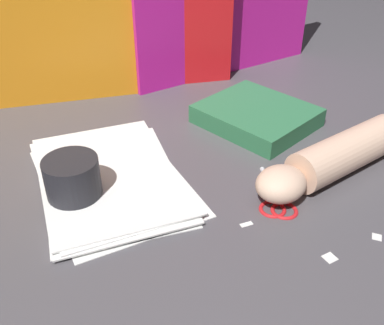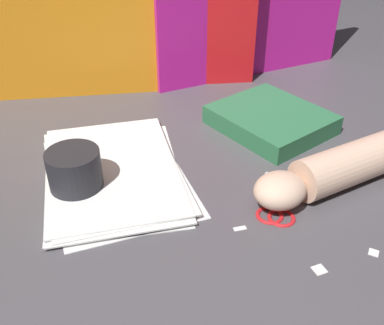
{
  "view_description": "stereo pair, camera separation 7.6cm",
  "coord_description": "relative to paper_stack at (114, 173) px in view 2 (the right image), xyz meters",
  "views": [
    {
      "loc": [
        -0.25,
        -0.57,
        0.48
      ],
      "look_at": [
        -0.01,
        0.01,
        0.06
      ],
      "focal_mm": 42.0,
      "sensor_mm": 36.0,
      "label": 1
    },
    {
      "loc": [
        -0.18,
        -0.6,
        0.48
      ],
      "look_at": [
        -0.01,
        0.01,
        0.06
      ],
      "focal_mm": 42.0,
      "sensor_mm": 36.0,
      "label": 2
    }
  ],
  "objects": [
    {
      "name": "mug",
      "position": [
        -0.07,
        -0.03,
        0.03
      ],
      "size": [
        0.09,
        0.09,
        0.08
      ],
      "color": "#232328",
      "rests_on": "ground_plane"
    },
    {
      "name": "paper_scrap_far",
      "position": [
        0.35,
        -0.3,
        -0.01
      ],
      "size": [
        0.02,
        0.02,
        0.0
      ],
      "color": "white",
      "rests_on": "ground_plane"
    },
    {
      "name": "hand_forearm",
      "position": [
        0.38,
        -0.13,
        0.03
      ],
      "size": [
        0.35,
        0.16,
        0.07
      ],
      "color": "beige",
      "rests_on": "ground_plane"
    },
    {
      "name": "book_closed",
      "position": [
        0.35,
        0.09,
        0.01
      ],
      "size": [
        0.27,
        0.28,
        0.04
      ],
      "color": "#2D7247",
      "rests_on": "ground_plane"
    },
    {
      "name": "paper_scrap_mid",
      "position": [
        0.25,
        -0.31,
        -0.01
      ],
      "size": [
        0.02,
        0.02,
        0.0
      ],
      "color": "white",
      "rests_on": "ground_plane"
    },
    {
      "name": "paper_stack",
      "position": [
        0.0,
        0.0,
        0.0
      ],
      "size": [
        0.26,
        0.36,
        0.02
      ],
      "color": "white",
      "rests_on": "ground_plane"
    },
    {
      "name": "scissors",
      "position": [
        0.25,
        -0.17,
        -0.0
      ],
      "size": [
        0.14,
        0.15,
        0.01
      ],
      "color": "silver",
      "rests_on": "ground_plane"
    },
    {
      "name": "paper_scrap_near",
      "position": [
        0.17,
        -0.2,
        -0.01
      ],
      "size": [
        0.02,
        0.01,
        0.0
      ],
      "color": "white",
      "rests_on": "ground_plane"
    },
    {
      "name": "ground_plane",
      "position": [
        0.14,
        -0.09,
        -0.01
      ],
      "size": [
        6.0,
        6.0,
        0.0
      ],
      "primitive_type": "plane",
      "color": "#4C494F"
    }
  ]
}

